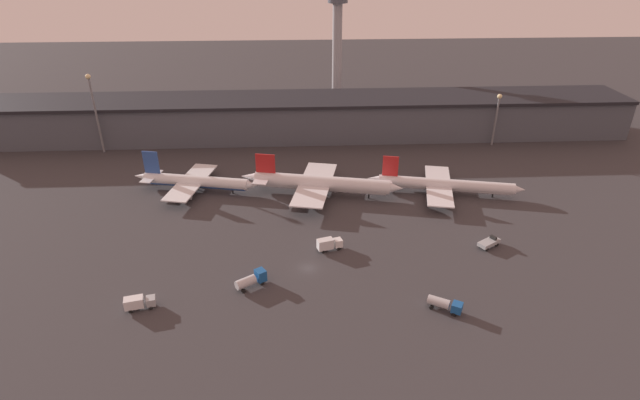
# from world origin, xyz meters

# --- Properties ---
(ground) EXTENTS (600.00, 600.00, 0.00)m
(ground) POSITION_xyz_m (0.00, 0.00, 0.00)
(ground) COLOR #383538
(terminal_building) EXTENTS (253.46, 24.42, 15.59)m
(terminal_building) POSITION_xyz_m (0.00, 89.90, 7.84)
(terminal_building) COLOR #4C515B
(terminal_building) RESTS_ON ground
(airplane_0) EXTENTS (39.94, 27.71, 12.26)m
(airplane_0) POSITION_xyz_m (-33.95, 43.12, 3.14)
(airplane_0) COLOR white
(airplane_0) RESTS_ON ground
(airplane_1) EXTENTS (49.64, 32.03, 12.27)m
(airplane_1) POSITION_xyz_m (4.84, 38.31, 3.82)
(airplane_1) COLOR silver
(airplane_1) RESTS_ON ground
(airplane_2) EXTENTS (47.06, 29.28, 11.40)m
(airplane_2) POSITION_xyz_m (42.66, 36.91, 3.06)
(airplane_2) COLOR silver
(airplane_2) RESTS_ON ground
(service_vehicle_0) EXTENTS (6.52, 5.42, 2.54)m
(service_vehicle_0) POSITION_xyz_m (46.46, 7.09, 1.19)
(service_vehicle_0) COLOR #9EA3A8
(service_vehicle_0) RESTS_ON ground
(service_vehicle_1) EXTENTS (6.65, 3.55, 3.00)m
(service_vehicle_1) POSITION_xyz_m (-36.31, -12.91, 1.70)
(service_vehicle_1) COLOR #9EA3A8
(service_vehicle_1) RESTS_ON ground
(service_vehicle_2) EXTENTS (7.33, 5.44, 2.74)m
(service_vehicle_2) POSITION_xyz_m (28.33, -16.67, 1.64)
(service_vehicle_2) COLOR #195199
(service_vehicle_2) RESTS_ON ground
(service_vehicle_3) EXTENTS (6.70, 3.87, 3.38)m
(service_vehicle_3) POSITION_xyz_m (5.42, 7.48, 1.88)
(service_vehicle_3) COLOR white
(service_vehicle_3) RESTS_ON ground
(service_vehicle_4) EXTENTS (7.27, 5.85, 3.42)m
(service_vehicle_4) POSITION_xyz_m (-12.97, -6.38, 1.83)
(service_vehicle_4) COLOR #195199
(service_vehicle_4) RESTS_ON ground
(lamp_post_0) EXTENTS (1.80, 1.80, 28.78)m
(lamp_post_0) POSITION_xyz_m (-72.93, 76.62, 17.96)
(lamp_post_0) COLOR slate
(lamp_post_0) RESTS_ON ground
(lamp_post_1) EXTENTS (1.80, 1.80, 19.70)m
(lamp_post_1) POSITION_xyz_m (72.37, 76.62, 12.94)
(lamp_post_1) COLOR slate
(lamp_post_1) RESTS_ON ground
(control_tower) EXTENTS (9.00, 9.00, 50.96)m
(control_tower) POSITION_xyz_m (17.94, 140.02, 29.26)
(control_tower) COLOR #99999E
(control_tower) RESTS_ON ground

